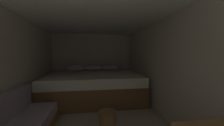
% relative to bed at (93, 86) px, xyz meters
% --- Properties ---
extents(wall_back, '(2.78, 0.05, 1.98)m').
position_rel_bed_xyz_m(wall_back, '(0.00, 0.98, 0.62)').
color(wall_back, beige).
rests_on(wall_back, ground).
extents(wall_left, '(0.05, 5.10, 1.98)m').
position_rel_bed_xyz_m(wall_left, '(-1.37, -1.59, 0.62)').
color(wall_left, beige).
rests_on(wall_left, ground).
extents(wall_right, '(0.05, 5.10, 1.98)m').
position_rel_bed_xyz_m(wall_right, '(1.37, -1.59, 0.62)').
color(wall_right, beige).
rests_on(wall_right, ground).
extents(ceiling_slab, '(2.78, 5.10, 0.05)m').
position_rel_bed_xyz_m(ceiling_slab, '(0.00, -1.59, 1.63)').
color(ceiling_slab, white).
rests_on(ceiling_slab, wall_left).
extents(bed, '(2.56, 1.86, 0.91)m').
position_rel_bed_xyz_m(bed, '(0.00, 0.00, 0.00)').
color(bed, brown).
rests_on(bed, ground).
extents(wicker_basket, '(0.32, 0.32, 0.23)m').
position_rel_bed_xyz_m(wicker_basket, '(0.22, -1.49, -0.25)').
color(wicker_basket, olive).
rests_on(wicker_basket, ground).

